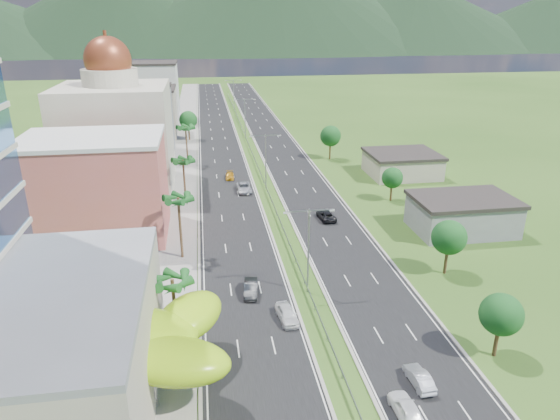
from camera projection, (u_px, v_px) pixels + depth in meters
name	position (u px, v px, depth m)	size (l,w,h in m)	color
ground	(327.00, 340.00, 52.43)	(500.00, 500.00, 0.00)	#2D5119
road_left	(219.00, 143.00, 134.27)	(11.00, 260.00, 0.04)	black
road_right	(274.00, 141.00, 136.42)	(11.00, 260.00, 0.04)	black
sidewalk_left	(184.00, 144.00, 132.89)	(7.00, 260.00, 0.12)	gray
median_guardrail	(254.00, 157.00, 118.53)	(0.10, 216.06, 0.76)	gray
streetlight_median_b	(308.00, 243.00, 59.20)	(6.04, 0.25, 11.00)	gray
streetlight_median_c	(266.00, 156.00, 96.06)	(6.04, 0.25, 11.00)	gray
streetlight_median_d	(245.00, 114.00, 137.52)	(6.04, 0.25, 11.00)	gray
streetlight_median_e	(234.00, 92.00, 178.98)	(6.04, 0.25, 11.00)	gray
lime_canopy	(119.00, 341.00, 44.06)	(18.00, 15.00, 7.40)	#9BD414
pink_shophouse	(97.00, 189.00, 75.18)	(20.00, 15.00, 15.00)	#CA5F53
domed_building	(116.00, 132.00, 94.98)	(20.00, 20.00, 28.70)	beige
midrise_grey	(138.00, 123.00, 119.37)	(16.00, 15.00, 16.00)	gray
midrise_beige	(147.00, 113.00, 140.18)	(16.00, 15.00, 13.00)	#B1A692
midrise_white	(153.00, 93.00, 160.47)	(16.00, 15.00, 18.00)	silver
shed_near	(462.00, 216.00, 78.58)	(15.00, 10.00, 5.00)	gray
shed_far	(402.00, 165.00, 106.62)	(14.00, 12.00, 4.40)	#B1A692
palm_tree_b	(172.00, 283.00, 49.49)	(3.60, 3.60, 8.10)	#47301C
palm_tree_c	(178.00, 201.00, 67.40)	(3.60, 3.60, 9.60)	#47301C
palm_tree_d	(183.00, 162.00, 88.94)	(3.60, 3.60, 8.60)	#47301C
palm_tree_e	(186.00, 129.00, 111.70)	(3.60, 3.60, 9.40)	#47301C
leafy_tree_lfar	(188.00, 120.00, 135.72)	(4.90, 4.90, 8.05)	#47301C
leafy_tree_ra	(501.00, 315.00, 48.39)	(4.20, 4.20, 6.90)	#47301C
leafy_tree_rb	(449.00, 238.00, 64.34)	(4.55, 4.55, 7.47)	#47301C
leafy_tree_rc	(392.00, 178.00, 90.86)	(3.85, 3.85, 6.33)	#47301C
leafy_tree_rd	(331.00, 136.00, 117.49)	(4.90, 4.90, 8.05)	#47301C
mountain_ridge	(275.00, 53.00, 475.67)	(860.00, 140.00, 90.00)	black
car_white_near_left	(287.00, 314.00, 55.60)	(1.87, 4.65, 1.58)	white
car_dark_left	(251.00, 288.00, 60.97)	(1.62, 4.65, 1.53)	black
car_silver_mid_left	(244.00, 188.00, 96.84)	(2.66, 5.77, 1.60)	#ADAFB5
car_yellow_far_left	(230.00, 176.00, 104.73)	(1.74, 4.27, 1.24)	#C18516
car_white_near_right	(406.00, 409.00, 42.14)	(1.88, 4.69, 1.60)	white
car_silver_right	(419.00, 378.00, 45.86)	(1.48, 4.23, 1.40)	#B8B9C0
car_dark_far_right	(326.00, 215.00, 83.46)	(2.35, 5.09, 1.41)	black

